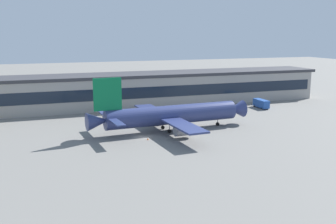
{
  "coord_description": "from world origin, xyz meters",
  "views": [
    {
      "loc": [
        -30.22,
        -106.34,
        29.52
      ],
      "look_at": [
        10.75,
        8.59,
        5.0
      ],
      "focal_mm": 42.4,
      "sensor_mm": 36.0,
      "label": 1
    }
  ],
  "objects_px": {
    "traffic_cone_0": "(148,139)",
    "follow_me_car": "(198,108)",
    "pushback_tractor": "(112,112)",
    "fuel_truck": "(261,103)",
    "airliner": "(170,115)"
  },
  "relations": [
    {
      "from": "pushback_tractor",
      "to": "traffic_cone_0",
      "type": "bearing_deg",
      "value": -86.87
    },
    {
      "from": "pushback_tractor",
      "to": "follow_me_car",
      "type": "bearing_deg",
      "value": -5.34
    },
    {
      "from": "fuel_truck",
      "to": "pushback_tractor",
      "type": "bearing_deg",
      "value": 173.03
    },
    {
      "from": "traffic_cone_0",
      "to": "follow_me_car",
      "type": "bearing_deg",
      "value": 48.55
    },
    {
      "from": "follow_me_car",
      "to": "fuel_truck",
      "type": "bearing_deg",
      "value": -9.04
    },
    {
      "from": "airliner",
      "to": "fuel_truck",
      "type": "height_order",
      "value": "airliner"
    },
    {
      "from": "fuel_truck",
      "to": "traffic_cone_0",
      "type": "height_order",
      "value": "fuel_truck"
    },
    {
      "from": "airliner",
      "to": "follow_me_car",
      "type": "xyz_separation_m",
      "value": [
        21.3,
        26.76,
        -3.81
      ]
    },
    {
      "from": "traffic_cone_0",
      "to": "airliner",
      "type": "bearing_deg",
      "value": 40.45
    },
    {
      "from": "pushback_tractor",
      "to": "fuel_truck",
      "type": "bearing_deg",
      "value": -6.97
    },
    {
      "from": "pushback_tractor",
      "to": "follow_me_car",
      "type": "distance_m",
      "value": 32.97
    },
    {
      "from": "pushback_tractor",
      "to": "airliner",
      "type": "bearing_deg",
      "value": -68.87
    },
    {
      "from": "airliner",
      "to": "traffic_cone_0",
      "type": "height_order",
      "value": "airliner"
    },
    {
      "from": "fuel_truck",
      "to": "traffic_cone_0",
      "type": "xyz_separation_m",
      "value": [
        -56.4,
        -30.74,
        -1.57
      ]
    },
    {
      "from": "airliner",
      "to": "follow_me_car",
      "type": "relative_size",
      "value": 11.59
    }
  ]
}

